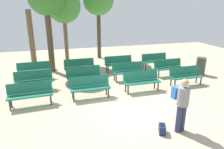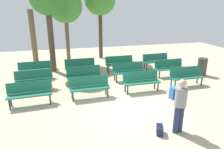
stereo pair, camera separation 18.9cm
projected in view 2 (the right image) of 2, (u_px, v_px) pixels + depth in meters
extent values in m
plane|color=#BCAD8E|center=(130.00, 111.00, 7.31)|extent=(24.00, 24.00, 0.00)
cube|color=#19664C|center=(30.00, 95.00, 7.61)|extent=(1.62, 0.53, 0.05)
cube|color=#19664C|center=(29.00, 87.00, 7.71)|extent=(1.60, 0.21, 0.40)
cylinder|color=#2D332D|center=(10.00, 105.00, 7.33)|extent=(0.06, 0.06, 0.40)
cylinder|color=#2D332D|center=(50.00, 100.00, 7.74)|extent=(0.06, 0.06, 0.40)
cylinder|color=#2D332D|center=(11.00, 101.00, 7.62)|extent=(0.06, 0.06, 0.40)
cylinder|color=#2D332D|center=(50.00, 96.00, 8.03)|extent=(0.06, 0.06, 0.40)
cube|color=#19664C|center=(90.00, 88.00, 8.22)|extent=(1.61, 0.47, 0.05)
cube|color=#19664C|center=(89.00, 81.00, 8.33)|extent=(1.60, 0.15, 0.40)
cylinder|color=#2D332D|center=(73.00, 97.00, 7.97)|extent=(0.06, 0.06, 0.40)
cylinder|color=#2D332D|center=(108.00, 93.00, 8.32)|extent=(0.06, 0.06, 0.40)
cylinder|color=#2D332D|center=(72.00, 94.00, 8.26)|extent=(0.06, 0.06, 0.40)
cylinder|color=#2D332D|center=(106.00, 90.00, 8.62)|extent=(0.06, 0.06, 0.40)
cube|color=#19664C|center=(142.00, 82.00, 8.84)|extent=(1.60, 0.45, 0.05)
cube|color=#19664C|center=(140.00, 76.00, 8.95)|extent=(1.60, 0.13, 0.40)
cylinder|color=#2D332D|center=(128.00, 90.00, 8.60)|extent=(0.06, 0.06, 0.40)
cylinder|color=#2D332D|center=(158.00, 87.00, 8.94)|extent=(0.06, 0.06, 0.40)
cylinder|color=#2D332D|center=(125.00, 87.00, 8.89)|extent=(0.06, 0.06, 0.40)
cylinder|color=#2D332D|center=(155.00, 84.00, 9.23)|extent=(0.06, 0.06, 0.40)
cube|color=#19664C|center=(187.00, 77.00, 9.47)|extent=(1.61, 0.46, 0.05)
cube|color=#19664C|center=(185.00, 71.00, 9.57)|extent=(1.60, 0.14, 0.40)
cylinder|color=#2D332D|center=(175.00, 85.00, 9.22)|extent=(0.06, 0.06, 0.40)
cylinder|color=#2D332D|center=(202.00, 82.00, 9.57)|extent=(0.06, 0.06, 0.40)
cylinder|color=#2D332D|center=(171.00, 82.00, 9.51)|extent=(0.06, 0.06, 0.40)
cylinder|color=#2D332D|center=(197.00, 79.00, 9.86)|extent=(0.06, 0.06, 0.40)
cube|color=#19664C|center=(34.00, 81.00, 8.98)|extent=(1.61, 0.49, 0.05)
cube|color=#19664C|center=(34.00, 74.00, 9.09)|extent=(1.60, 0.17, 0.40)
cylinder|color=#2D332D|center=(17.00, 89.00, 8.72)|extent=(0.06, 0.06, 0.40)
cylinder|color=#2D332D|center=(51.00, 86.00, 9.10)|extent=(0.06, 0.06, 0.40)
cylinder|color=#2D332D|center=(18.00, 86.00, 9.01)|extent=(0.06, 0.06, 0.40)
cylinder|color=#2D332D|center=(51.00, 83.00, 9.39)|extent=(0.06, 0.06, 0.40)
cube|color=#19664C|center=(84.00, 76.00, 9.62)|extent=(1.60, 0.45, 0.05)
cube|color=#19664C|center=(83.00, 70.00, 9.73)|extent=(1.60, 0.13, 0.40)
cylinder|color=#2D332D|center=(70.00, 83.00, 9.38)|extent=(0.06, 0.06, 0.40)
cylinder|color=#2D332D|center=(100.00, 81.00, 9.72)|extent=(0.06, 0.06, 0.40)
cylinder|color=#2D332D|center=(69.00, 81.00, 9.67)|extent=(0.06, 0.06, 0.40)
cylinder|color=#2D332D|center=(98.00, 78.00, 10.01)|extent=(0.06, 0.06, 0.40)
cube|color=#19664C|center=(129.00, 72.00, 10.22)|extent=(1.60, 0.45, 0.05)
cube|color=#19664C|center=(128.00, 66.00, 10.33)|extent=(1.60, 0.14, 0.40)
cylinder|color=#2D332D|center=(116.00, 79.00, 9.97)|extent=(0.06, 0.06, 0.40)
cylinder|color=#2D332D|center=(143.00, 76.00, 10.32)|extent=(0.06, 0.06, 0.40)
cylinder|color=#2D332D|center=(115.00, 77.00, 10.27)|extent=(0.06, 0.06, 0.40)
cylinder|color=#2D332D|center=(141.00, 74.00, 10.61)|extent=(0.06, 0.06, 0.40)
cube|color=#19664C|center=(170.00, 69.00, 10.81)|extent=(1.61, 0.49, 0.05)
cube|color=#19664C|center=(168.00, 63.00, 10.91)|extent=(1.60, 0.18, 0.40)
cylinder|color=#2D332D|center=(159.00, 75.00, 10.54)|extent=(0.06, 0.06, 0.40)
cylinder|color=#2D332D|center=(183.00, 72.00, 10.92)|extent=(0.06, 0.06, 0.40)
cylinder|color=#2D332D|center=(156.00, 73.00, 10.83)|extent=(0.06, 0.06, 0.40)
cylinder|color=#2D332D|center=(179.00, 71.00, 11.21)|extent=(0.06, 0.06, 0.40)
cube|color=#19664C|center=(35.00, 71.00, 10.38)|extent=(1.61, 0.48, 0.05)
cube|color=#19664C|center=(35.00, 65.00, 10.49)|extent=(1.60, 0.16, 0.40)
cylinder|color=#2D332D|center=(20.00, 78.00, 10.12)|extent=(0.06, 0.06, 0.40)
cylinder|color=#2D332D|center=(50.00, 75.00, 10.49)|extent=(0.06, 0.06, 0.40)
cylinder|color=#2D332D|center=(21.00, 76.00, 10.41)|extent=(0.06, 0.06, 0.40)
cylinder|color=#2D332D|center=(50.00, 73.00, 10.78)|extent=(0.06, 0.06, 0.40)
cube|color=#19664C|center=(80.00, 68.00, 10.97)|extent=(1.60, 0.44, 0.05)
cube|color=#19664C|center=(80.00, 62.00, 11.07)|extent=(1.60, 0.13, 0.40)
cylinder|color=#2D332D|center=(67.00, 74.00, 10.72)|extent=(0.06, 0.06, 0.40)
cylinder|color=#2D332D|center=(94.00, 72.00, 11.06)|extent=(0.06, 0.06, 0.40)
cylinder|color=#2D332D|center=(67.00, 72.00, 11.02)|extent=(0.06, 0.06, 0.40)
cylinder|color=#2D332D|center=(93.00, 70.00, 11.35)|extent=(0.06, 0.06, 0.40)
cube|color=#19664C|center=(120.00, 64.00, 11.57)|extent=(1.61, 0.47, 0.05)
cube|color=#19664C|center=(119.00, 59.00, 11.68)|extent=(1.60, 0.15, 0.40)
cylinder|color=#2D332D|center=(109.00, 70.00, 11.32)|extent=(0.06, 0.06, 0.40)
cylinder|color=#2D332D|center=(133.00, 68.00, 11.68)|extent=(0.06, 0.06, 0.40)
cylinder|color=#2D332D|center=(107.00, 68.00, 11.61)|extent=(0.06, 0.06, 0.40)
cylinder|color=#2D332D|center=(131.00, 67.00, 11.97)|extent=(0.06, 0.06, 0.40)
cube|color=#19664C|center=(157.00, 62.00, 12.14)|extent=(1.61, 0.49, 0.05)
cube|color=#19664C|center=(155.00, 57.00, 12.25)|extent=(1.60, 0.17, 0.40)
cylinder|color=#2D332D|center=(147.00, 67.00, 11.88)|extent=(0.06, 0.06, 0.40)
cylinder|color=#2D332D|center=(168.00, 65.00, 12.26)|extent=(0.06, 0.06, 0.40)
cylinder|color=#2D332D|center=(144.00, 66.00, 12.17)|extent=(0.06, 0.06, 0.40)
cylinder|color=#2D332D|center=(165.00, 64.00, 12.55)|extent=(0.06, 0.06, 0.40)
cylinder|color=brown|center=(33.00, 37.00, 13.22)|extent=(0.35, 0.35, 3.38)
cylinder|color=#4C3A28|center=(101.00, 34.00, 14.33)|extent=(0.26, 0.26, 3.36)
cylinder|color=#4C3A28|center=(51.00, 41.00, 11.30)|extent=(0.31, 0.31, 3.44)
cylinder|color=brown|center=(68.00, 40.00, 13.08)|extent=(0.24, 0.24, 2.95)
sphere|color=#478E38|center=(65.00, 6.00, 12.42)|extent=(2.05, 2.05, 2.05)
cylinder|color=navy|center=(181.00, 118.00, 6.01)|extent=(0.16, 0.16, 0.85)
cylinder|color=navy|center=(176.00, 120.00, 5.95)|extent=(0.16, 0.16, 0.85)
cylinder|color=gray|center=(181.00, 97.00, 5.76)|extent=(0.40, 0.40, 0.55)
sphere|color=tan|center=(183.00, 83.00, 5.63)|extent=(0.22, 0.22, 0.22)
cube|color=blue|center=(175.00, 93.00, 5.97)|extent=(0.31, 0.23, 0.36)
cube|color=#192347|center=(160.00, 130.00, 5.98)|extent=(0.29, 0.36, 0.26)
torus|color=#192347|center=(160.00, 125.00, 5.93)|extent=(0.16, 0.16, 0.02)
cylinder|color=#383D38|center=(202.00, 67.00, 10.99)|extent=(0.49, 0.49, 0.94)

